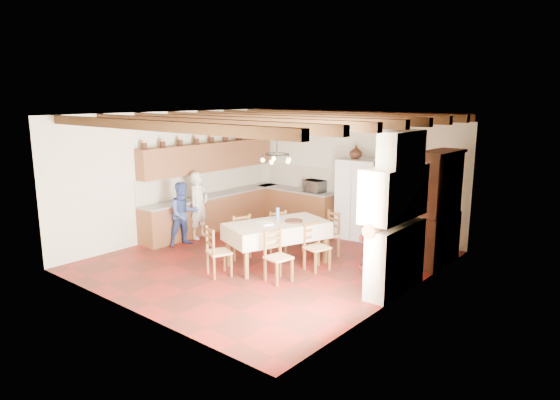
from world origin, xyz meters
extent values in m
cube|color=#4F1D15|center=(0.00, 0.00, -0.01)|extent=(6.00, 6.50, 0.02)
cube|color=silver|center=(0.00, 0.00, 3.01)|extent=(6.00, 6.50, 0.02)
cube|color=beige|center=(0.00, 3.26, 1.50)|extent=(6.00, 0.02, 3.00)
cube|color=beige|center=(0.00, -3.26, 1.50)|extent=(6.00, 0.02, 3.00)
cube|color=beige|center=(-3.01, 0.00, 1.50)|extent=(0.02, 6.50, 3.00)
cube|color=beige|center=(3.01, 0.00, 1.50)|extent=(0.02, 6.50, 3.00)
cube|color=brown|center=(-2.70, 1.05, 0.43)|extent=(0.60, 4.30, 0.86)
cube|color=brown|center=(-1.55, 2.95, 0.43)|extent=(2.30, 0.60, 0.86)
cube|color=slate|center=(-2.70, 1.05, 0.88)|extent=(0.62, 4.30, 0.04)
cube|color=slate|center=(-1.55, 2.95, 0.88)|extent=(2.34, 0.62, 0.04)
cube|color=beige|center=(-2.98, 1.05, 1.20)|extent=(0.03, 4.30, 0.60)
cube|color=beige|center=(-1.55, 3.23, 1.20)|extent=(2.30, 0.03, 0.60)
cube|color=brown|center=(-2.83, 1.05, 1.85)|extent=(0.35, 4.20, 0.70)
cube|color=black|center=(1.55, 3.23, 1.85)|extent=(0.34, 0.03, 0.42)
cube|color=white|center=(0.55, 2.73, 0.95)|extent=(1.04, 0.89, 1.90)
cube|color=beige|center=(0.32, -0.06, 0.85)|extent=(1.66, 2.24, 0.05)
cube|color=brown|center=(-0.38, -0.75, 0.41)|extent=(0.09, 0.09, 0.83)
cube|color=brown|center=(0.40, -1.04, 0.41)|extent=(0.09, 0.09, 0.83)
cube|color=brown|center=(0.25, 0.92, 0.41)|extent=(0.09, 0.09, 0.83)
cube|color=brown|center=(1.02, 0.63, 0.41)|extent=(0.09, 0.09, 0.83)
torus|color=black|center=(0.32, -0.06, 2.25)|extent=(0.47, 0.47, 0.03)
imported|color=silver|center=(-2.35, 0.23, 0.80)|extent=(0.48, 0.64, 1.61)
imported|color=#364A91|center=(-2.18, -0.40, 0.73)|extent=(0.71, 0.82, 1.46)
imported|color=#AA2D2A|center=(1.89, 0.89, 0.72)|extent=(0.41, 0.87, 1.43)
imported|color=silver|center=(-0.95, 2.95, 1.05)|extent=(0.59, 0.43, 0.30)
imported|color=#351E12|center=(0.40, 2.73, 2.06)|extent=(0.32, 0.32, 0.31)
camera|label=1|loc=(6.56, -7.43, 3.38)|focal=32.00mm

